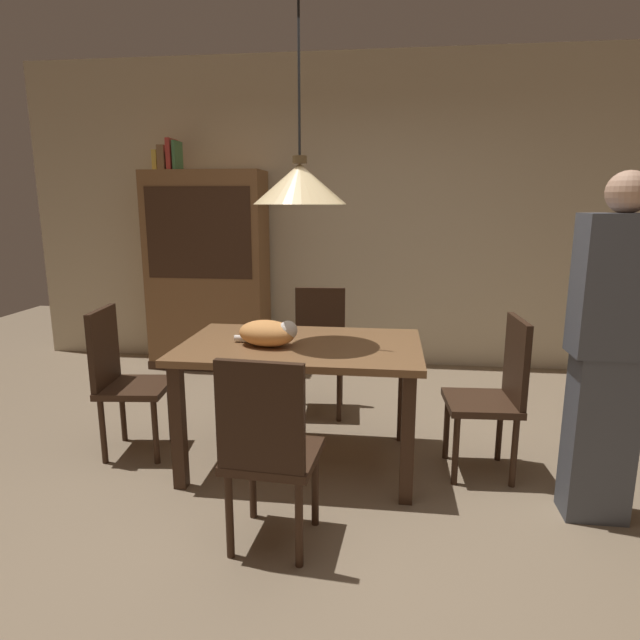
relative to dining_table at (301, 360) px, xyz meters
The scene contains 15 objects.
ground 0.80m from the dining_table, 71.66° to the right, with size 10.00×10.00×0.00m, color #847056.
back_wall 2.36m from the dining_table, 86.25° to the left, with size 6.40×0.10×2.90m, color beige.
dining_table is the anchor object (origin of this frame).
chair_right_side 1.14m from the dining_table, ahead, with size 0.42×0.42×0.93m.
chair_far_back 0.89m from the dining_table, 90.30° to the left, with size 0.42×0.42×0.93m.
chair_left_side 1.14m from the dining_table, behind, with size 0.44×0.44×0.93m.
chair_near_front 0.89m from the dining_table, 90.38° to the right, with size 0.43×0.43×0.93m.
cat_sleeping 0.26m from the dining_table, 155.44° to the right, with size 0.40×0.29×0.16m.
pendant_lamp 1.01m from the dining_table, 135.00° to the left, with size 0.52×0.52×1.30m.
hutch_bookcase 2.24m from the dining_table, 122.49° to the left, with size 1.12×0.45×1.85m.
book_yellow_short 2.80m from the dining_table, 130.81° to the left, with size 0.04×0.20×0.18m, color gold.
book_brown_thick 2.77m from the dining_table, 129.59° to the left, with size 0.06×0.24×0.22m, color brown.
book_red_tall 2.75m from the dining_table, 128.36° to the left, with size 0.04×0.22×0.28m, color #B73833.
book_green_slim 2.72m from the dining_table, 127.43° to the left, with size 0.03×0.20×0.26m, color #427A4C.
person_standing 1.62m from the dining_table, 14.08° to the right, with size 0.36×0.22×1.70m.
Camera 1 is at (0.35, -2.58, 1.55)m, focal length 30.11 mm.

